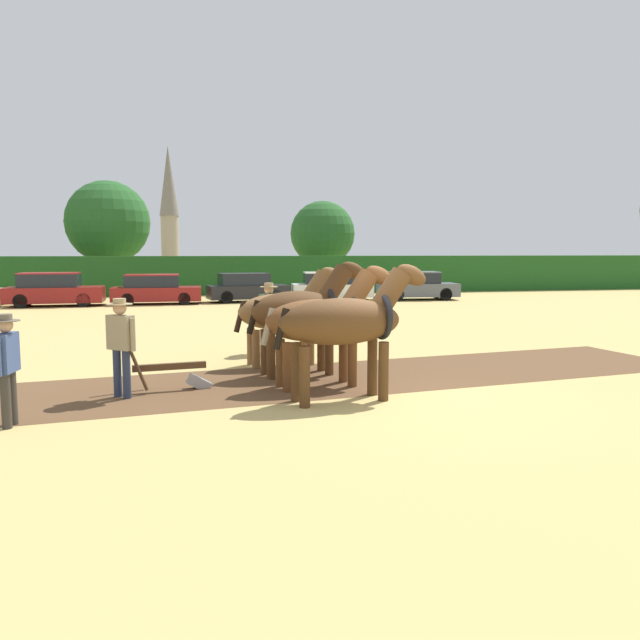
% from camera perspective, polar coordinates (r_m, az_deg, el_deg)
% --- Properties ---
extents(ground_plane, '(240.00, 240.00, 0.00)m').
position_cam_1_polar(ground_plane, '(11.23, 6.81, -7.00)').
color(ground_plane, tan).
extents(plowed_furrow_strip, '(24.94, 6.57, 0.01)m').
position_cam_1_polar(plowed_furrow_strip, '(11.94, -18.49, -6.47)').
color(plowed_furrow_strip, brown).
rests_on(plowed_furrow_strip, ground).
extents(hedgerow, '(79.82, 1.35, 2.31)m').
position_cam_1_polar(hedgerow, '(38.09, -6.85, 4.10)').
color(hedgerow, '#1E511E').
rests_on(hedgerow, ground).
extents(tree_left, '(5.29, 5.29, 7.08)m').
position_cam_1_polar(tree_left, '(42.55, -18.83, 8.44)').
color(tree_left, '#4C3823').
rests_on(tree_left, ground).
extents(tree_center_left, '(4.53, 4.53, 6.09)m').
position_cam_1_polar(tree_center_left, '(44.15, 0.23, 7.90)').
color(tree_center_left, brown).
rests_on(tree_center_left, ground).
extents(church_spire, '(2.37, 2.37, 15.41)m').
position_cam_1_polar(church_spire, '(80.03, -13.63, 10.04)').
color(church_spire, gray).
rests_on(church_spire, ground).
extents(draft_horse_lead_left, '(2.89, 1.13, 2.43)m').
position_cam_1_polar(draft_horse_lead_left, '(10.69, 2.45, -0.15)').
color(draft_horse_lead_left, '#513319').
rests_on(draft_horse_lead_left, ground).
extents(draft_horse_lead_right, '(2.74, 1.10, 2.38)m').
position_cam_1_polar(draft_horse_lead_right, '(11.83, 0.24, 0.03)').
color(draft_horse_lead_right, brown).
rests_on(draft_horse_lead_right, ground).
extents(draft_horse_trail_left, '(2.68, 1.14, 2.44)m').
position_cam_1_polar(draft_horse_trail_left, '(12.97, -1.63, 0.85)').
color(draft_horse_trail_left, '#513319').
rests_on(draft_horse_trail_left, ground).
extents(draft_horse_trail_right, '(2.68, 1.11, 2.29)m').
position_cam_1_polar(draft_horse_trail_right, '(14.14, -3.17, 0.84)').
color(draft_horse_trail_right, brown).
rests_on(draft_horse_trail_right, ground).
extents(plow, '(1.61, 0.53, 1.13)m').
position_cam_1_polar(plow, '(11.96, -12.97, -4.76)').
color(plow, '#4C331E').
rests_on(plow, ground).
extents(farmer_at_plow, '(0.54, 0.48, 1.76)m').
position_cam_1_polar(farmer_at_plow, '(11.46, -17.76, -1.70)').
color(farmer_at_plow, '#28334C').
rests_on(farmer_at_plow, ground).
extents(farmer_beside_team, '(0.48, 0.55, 1.79)m').
position_cam_1_polar(farmer_beside_team, '(15.86, -4.68, 0.78)').
color(farmer_beside_team, '#4C4C4C').
rests_on(farmer_beside_team, ground).
extents(farmer_onlooker_left, '(0.42, 0.65, 1.67)m').
position_cam_1_polar(farmer_onlooker_left, '(10.21, -26.71, -3.41)').
color(farmer_onlooker_left, '#38332D').
rests_on(farmer_onlooker_left, ground).
extents(parked_car_left, '(4.40, 1.90, 1.58)m').
position_cam_1_polar(parked_car_left, '(32.06, -23.19, 2.53)').
color(parked_car_left, maroon).
rests_on(parked_car_left, ground).
extents(parked_car_center_left, '(4.29, 1.82, 1.47)m').
position_cam_1_polar(parked_car_center_left, '(31.68, -14.81, 2.69)').
color(parked_car_center_left, maroon).
rests_on(parked_car_center_left, ground).
extents(parked_car_center, '(4.27, 2.25, 1.47)m').
position_cam_1_polar(parked_car_center, '(32.29, -6.72, 2.92)').
color(parked_car_center, black).
rests_on(parked_car_center, ground).
extents(parked_car_center_right, '(4.40, 2.22, 1.49)m').
position_cam_1_polar(parked_car_center_right, '(33.27, 0.99, 3.08)').
color(parked_car_center_right, silver).
rests_on(parked_car_center_right, ground).
extents(parked_car_right, '(4.34, 2.24, 1.51)m').
position_cam_1_polar(parked_car_right, '(33.89, 8.82, 3.09)').
color(parked_car_right, '#565B66').
rests_on(parked_car_right, ground).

